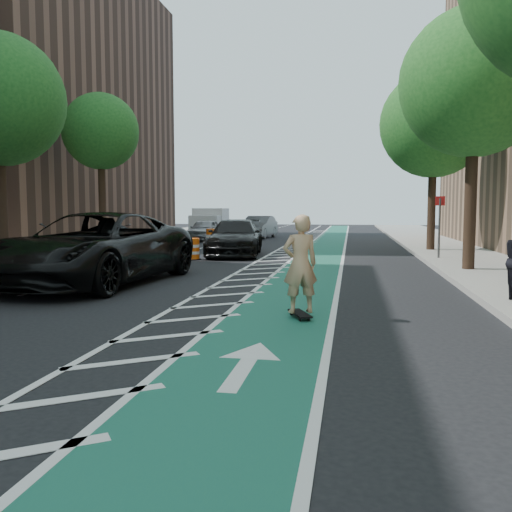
% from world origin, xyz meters
% --- Properties ---
extents(ground, '(120.00, 120.00, 0.00)m').
position_xyz_m(ground, '(0.00, 0.00, 0.00)').
color(ground, black).
rests_on(ground, ground).
extents(bike_lane, '(2.00, 90.00, 0.01)m').
position_xyz_m(bike_lane, '(3.00, 10.00, 0.01)').
color(bike_lane, '#1A5C50').
rests_on(bike_lane, ground).
extents(buffer_strip, '(1.40, 90.00, 0.01)m').
position_xyz_m(buffer_strip, '(1.50, 10.00, 0.01)').
color(buffer_strip, silver).
rests_on(buffer_strip, ground).
extents(sidewalk_right, '(5.00, 90.00, 0.15)m').
position_xyz_m(sidewalk_right, '(9.50, 10.00, 0.07)').
color(sidewalk_right, gray).
rests_on(sidewalk_right, ground).
extents(curb_right, '(0.12, 90.00, 0.16)m').
position_xyz_m(curb_right, '(7.05, 10.00, 0.08)').
color(curb_right, gray).
rests_on(curb_right, ground).
extents(curb_left, '(0.12, 90.00, 0.16)m').
position_xyz_m(curb_left, '(-7.05, 10.00, 0.08)').
color(curb_left, gray).
rests_on(curb_left, ground).
extents(building_left_far, '(14.00, 22.00, 18.00)m').
position_xyz_m(building_left_far, '(-17.50, 24.00, 9.00)').
color(building_left_far, brown).
rests_on(building_left_far, ground).
extents(tree_r_c, '(4.20, 4.20, 7.90)m').
position_xyz_m(tree_r_c, '(7.90, 8.00, 5.77)').
color(tree_r_c, '#382619').
rests_on(tree_r_c, ground).
extents(tree_r_d, '(4.20, 4.20, 7.90)m').
position_xyz_m(tree_r_d, '(7.90, 16.00, 5.77)').
color(tree_r_d, '#382619').
rests_on(tree_r_d, ground).
extents(tree_l_d, '(4.20, 4.20, 7.90)m').
position_xyz_m(tree_l_d, '(-7.90, 16.00, 5.77)').
color(tree_l_d, '#382619').
rests_on(tree_l_d, ground).
extents(sign_post, '(0.35, 0.08, 2.47)m').
position_xyz_m(sign_post, '(7.60, 12.00, 1.35)').
color(sign_post, '#4C4C4C').
rests_on(sign_post, ground).
extents(skateboard, '(0.53, 0.84, 0.11)m').
position_xyz_m(skateboard, '(3.41, 0.39, 0.09)').
color(skateboard, black).
rests_on(skateboard, ground).
extents(skateboarder, '(0.77, 0.65, 1.80)m').
position_xyz_m(skateboarder, '(3.41, 0.39, 1.01)').
color(skateboarder, tan).
rests_on(skateboarder, skateboard).
extents(suv_near, '(3.77, 7.15, 1.92)m').
position_xyz_m(suv_near, '(-2.40, 4.05, 0.96)').
color(suv_near, black).
rests_on(suv_near, ground).
extents(suv_far, '(2.74, 5.53, 1.54)m').
position_xyz_m(suv_far, '(-0.59, 13.33, 0.77)').
color(suv_far, black).
rests_on(suv_far, ground).
extents(car_silver, '(1.68, 4.00, 1.35)m').
position_xyz_m(car_silver, '(-4.75, 23.53, 0.68)').
color(car_silver, gray).
rests_on(car_silver, ground).
extents(car_grey, '(2.01, 4.72, 1.52)m').
position_xyz_m(car_grey, '(-1.92, 27.18, 0.76)').
color(car_grey, '#56565B').
rests_on(car_grey, ground).
extents(box_truck, '(2.50, 5.03, 2.04)m').
position_xyz_m(box_truck, '(-6.13, 29.95, 0.94)').
color(box_truck, silver).
rests_on(box_truck, ground).
extents(barrel_a, '(0.59, 0.59, 0.81)m').
position_xyz_m(barrel_a, '(-3.80, 3.00, 0.38)').
color(barrel_a, orange).
rests_on(barrel_a, ground).
extents(barrel_b, '(0.63, 0.63, 0.85)m').
position_xyz_m(barrel_b, '(-1.80, 11.09, 0.40)').
color(barrel_b, '#F45A0C').
rests_on(barrel_b, ground).
extents(barrel_c, '(0.72, 0.72, 0.99)m').
position_xyz_m(barrel_c, '(-2.64, 17.21, 0.47)').
color(barrel_c, '#DF520B').
rests_on(barrel_c, ground).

